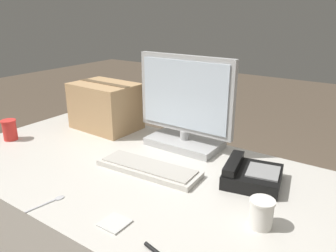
{
  "coord_description": "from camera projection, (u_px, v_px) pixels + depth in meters",
  "views": [
    {
      "loc": [
        0.78,
        -0.94,
        1.36
      ],
      "look_at": [
        0.01,
        0.17,
        0.88
      ],
      "focal_mm": 35.0,
      "sensor_mm": 36.0,
      "label": 1
    }
  ],
  "objects": [
    {
      "name": "sticky_note_pad",
      "position": [
        115.0,
        223.0,
        1.02
      ],
      "size": [
        0.08,
        0.08,
        0.01
      ],
      "color": "silver",
      "rests_on": "office_desk"
    },
    {
      "name": "paper_cup_right",
      "position": [
        261.0,
        213.0,
        0.99
      ],
      "size": [
        0.08,
        0.08,
        0.09
      ],
      "color": "white",
      "rests_on": "office_desk"
    },
    {
      "name": "office_desk",
      "position": [
        144.0,
        243.0,
        1.48
      ],
      "size": [
        1.8,
        0.9,
        0.73
      ],
      "color": "beige",
      "rests_on": "ground_plane"
    },
    {
      "name": "paper_cup_left",
      "position": [
        10.0,
        130.0,
        1.66
      ],
      "size": [
        0.07,
        0.07,
        0.1
      ],
      "color": "red",
      "rests_on": "office_desk"
    },
    {
      "name": "cardboard_box",
      "position": [
        106.0,
        106.0,
        1.8
      ],
      "size": [
        0.36,
        0.26,
        0.26
      ],
      "rotation": [
        0.0,
        0.0,
        -0.03
      ],
      "color": "tan",
      "rests_on": "office_desk"
    },
    {
      "name": "desk_phone",
      "position": [
        251.0,
        175.0,
        1.25
      ],
      "size": [
        0.24,
        0.24,
        0.08
      ],
      "rotation": [
        0.0,
        0.0,
        0.2
      ],
      "color": "black",
      "rests_on": "office_desk"
    },
    {
      "name": "spoon",
      "position": [
        52.0,
        201.0,
        1.14
      ],
      "size": [
        0.04,
        0.14,
        0.0
      ],
      "rotation": [
        0.0,
        0.0,
        1.41
      ],
      "color": "silver",
      "rests_on": "office_desk"
    },
    {
      "name": "monitor",
      "position": [
        185.0,
        110.0,
        1.54
      ],
      "size": [
        0.49,
        0.2,
        0.44
      ],
      "color": "#B7B7B7",
      "rests_on": "office_desk"
    },
    {
      "name": "keyboard",
      "position": [
        149.0,
        168.0,
        1.35
      ],
      "size": [
        0.45,
        0.17,
        0.03
      ],
      "rotation": [
        0.0,
        0.0,
        0.06
      ],
      "color": "beige",
      "rests_on": "office_desk"
    }
  ]
}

